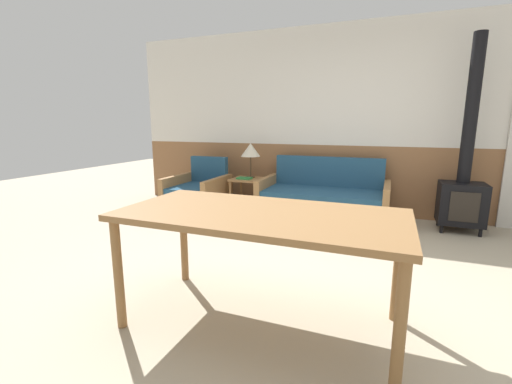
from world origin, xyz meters
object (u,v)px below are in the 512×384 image
object	(u,v)px
couch	(323,202)
side_table	(247,185)
armchair	(198,196)
table_lamp	(251,150)
dining_table	(261,223)
wood_stove	(464,180)

from	to	relation	value
couch	side_table	xyz separation A→B (m)	(-1.16, 0.07, 0.15)
couch	armchair	world-z (taller)	couch
table_lamp	side_table	bearing A→B (deg)	-104.49
couch	armchair	bearing A→B (deg)	-173.21
armchair	table_lamp	xyz separation A→B (m)	(0.71, 0.37, 0.68)
dining_table	armchair	bearing A→B (deg)	128.51
couch	wood_stove	distance (m)	1.73
couch	wood_stove	size ratio (longest dim) A/B	0.73
side_table	table_lamp	size ratio (longest dim) A/B	0.97
couch	table_lamp	world-z (taller)	table_lamp
table_lamp	dining_table	bearing A→B (deg)	-66.33
armchair	table_lamp	distance (m)	1.05
side_table	armchair	bearing A→B (deg)	-157.47
wood_stove	couch	bearing A→B (deg)	-175.68
armchair	dining_table	world-z (taller)	armchair
side_table	table_lamp	world-z (taller)	table_lamp
dining_table	side_table	bearing A→B (deg)	114.63
table_lamp	wood_stove	world-z (taller)	wood_stove
armchair	wood_stove	size ratio (longest dim) A/B	0.37
dining_table	wood_stove	bearing A→B (deg)	60.45
couch	table_lamp	distance (m)	1.33
couch	wood_stove	bearing A→B (deg)	4.32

